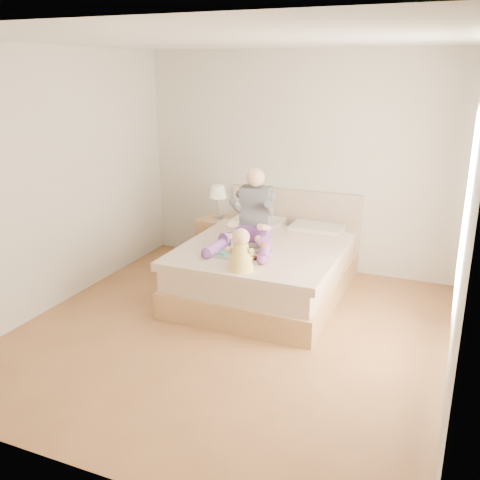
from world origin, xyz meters
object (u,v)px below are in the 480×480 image
at_px(nightstand, 218,239).
at_px(adult, 252,221).
at_px(baby, 241,253).
at_px(tray, 243,252).
at_px(bed, 268,266).

distance_m(nightstand, adult, 1.35).
relative_size(nightstand, baby, 1.34).
bearing_deg(nightstand, adult, -42.40).
relative_size(adult, tray, 1.99).
xyz_separation_m(nightstand, tray, (0.92, -1.33, 0.36)).
bearing_deg(adult, tray, -85.59).
bearing_deg(nightstand, bed, -33.98).
bearing_deg(bed, nightstand, 141.48).
bearing_deg(tray, baby, -68.50).
distance_m(adult, baby, 0.88).
distance_m(nightstand, tray, 1.66).
relative_size(tray, baby, 1.24).
relative_size(nightstand, adult, 0.54).
bearing_deg(bed, adult, -149.33).
height_order(nightstand, tray, tray).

